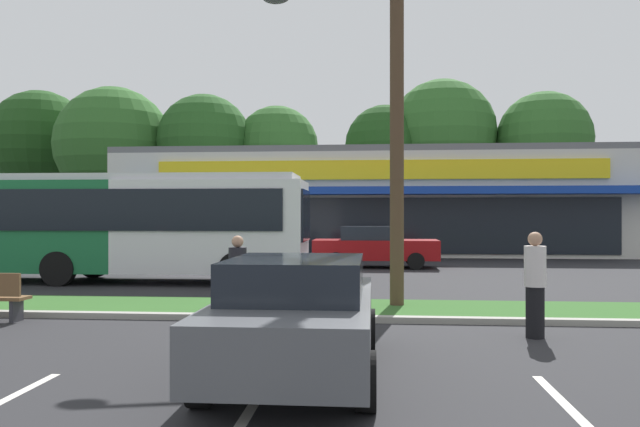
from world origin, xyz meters
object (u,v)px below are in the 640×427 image
(utility_pole, at_px, (390,77))
(pedestrian_near_bench, at_px, (535,285))
(city_bus, at_px, (106,224))
(car_1, at_px, (220,246))
(pedestrian_far, at_px, (238,280))
(car_2, at_px, (298,314))
(car_0, at_px, (374,247))

(utility_pole, distance_m, pedestrian_near_bench, 5.47)
(city_bus, xyz_separation_m, car_1, (1.87, 6.46, -1.01))
(utility_pole, distance_m, car_1, 13.75)
(utility_pole, distance_m, pedestrian_far, 5.44)
(pedestrian_near_bench, bearing_deg, car_1, 149.25)
(pedestrian_near_bench, xyz_separation_m, pedestrian_far, (-5.22, 0.79, -0.05))
(city_bus, distance_m, car_2, 12.53)
(utility_pole, height_order, pedestrian_near_bench, utility_pole)
(pedestrian_far, bearing_deg, car_1, 7.19)
(car_2, bearing_deg, utility_pole, -13.74)
(city_bus, height_order, car_0, city_bus)
(car_2, bearing_deg, city_bus, 34.84)
(car_0, relative_size, pedestrian_far, 2.87)
(car_1, height_order, car_2, car_2)
(city_bus, relative_size, pedestrian_far, 7.35)
(pedestrian_near_bench, relative_size, pedestrian_far, 1.06)
(car_2, bearing_deg, pedestrian_near_bench, -53.59)
(utility_pole, height_order, car_2, utility_pole)
(car_1, distance_m, car_2, 17.53)
(utility_pole, relative_size, car_0, 1.96)
(utility_pole, relative_size, car_2, 2.04)
(utility_pole, xyz_separation_m, city_bus, (-8.46, 4.83, -3.25))
(city_bus, bearing_deg, car_1, 73.09)
(city_bus, height_order, pedestrian_near_bench, city_bus)
(car_0, xyz_separation_m, car_1, (-6.28, 0.76, -0.05))
(utility_pole, height_order, city_bus, utility_pole)
(city_bus, distance_m, pedestrian_near_bench, 13.20)
(car_1, bearing_deg, utility_pole, 120.25)
(city_bus, bearing_deg, car_2, -55.91)
(pedestrian_far, bearing_deg, utility_pole, -64.62)
(city_bus, height_order, pedestrian_far, city_bus)
(utility_pole, xyz_separation_m, car_2, (-1.33, -5.42, -4.24))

